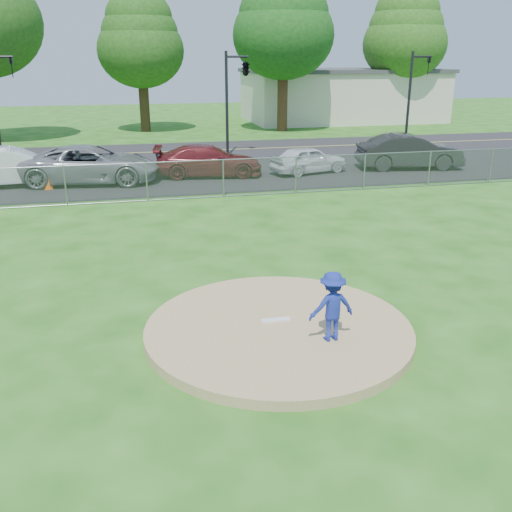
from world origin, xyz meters
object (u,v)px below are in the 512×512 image
Objects in this scene: pitcher at (332,306)px; parked_car_gray at (91,164)px; traffic_cone at (48,181)px; tree_far_right at (405,33)px; tree_right at (284,21)px; parked_car_pearl at (309,160)px; commercial_building at (342,95)px; traffic_signal_center at (244,70)px; parked_car_charcoal at (409,151)px; parked_car_white at (13,167)px; parked_car_darkred at (208,161)px; tree_center at (140,39)px; traffic_signal_right at (413,91)px.

parked_car_gray is (-5.03, 16.79, -0.06)m from pitcher.
tree_far_right is at bearing 37.52° from traffic_cone.
tree_right is 1.97× the size of parked_car_gray.
tree_far_right is 24.58m from parked_car_pearl.
tree_far_right reaches higher than commercial_building.
tree_far_right is (11.00, 3.00, -0.59)m from tree_right.
traffic_signal_center is 0.95× the size of parked_car_gray.
traffic_signal_center reaches higher than parked_car_charcoal.
parked_car_charcoal is (10.27, 16.72, -0.03)m from pitcher.
tree_far_right is (4.00, -3.00, 4.90)m from commercial_building.
parked_car_white is at bearing -136.15° from tree_right.
commercial_building is 3.30× the size of parked_car_darkred.
tree_center is at bearing -2.53° from parked_car_gray.
tree_right is 1.08× the size of tree_far_right.
tree_center is at bearing -177.27° from tree_far_right.
tree_center is 20.16m from parked_car_pearl.
commercial_building is 16.14m from traffic_signal_right.
parked_car_charcoal is at bearing -40.48° from traffic_signal_center.
parked_car_white is 1.00× the size of parked_car_darkred.
parked_car_charcoal is (10.04, -0.36, 0.12)m from parked_car_darkred.
parked_car_pearl is at bearing -111.22° from pitcher.
tree_center is 20.51m from traffic_cone.
parked_car_white is at bearing 98.58° from parked_car_darkred.
parked_car_white is at bearing -109.99° from tree_center.
traffic_signal_center reaches higher than parked_car_darkred.
parked_car_darkred is at bearing 96.45° from parked_car_charcoal.
parked_car_gray reaches higher than parked_car_pearl.
commercial_building is 22.65m from parked_car_charcoal.
traffic_signal_center is 7.50m from parked_car_darkred.
pitcher is (1.82, -34.80, -5.58)m from tree_center.
tree_center is at bearing 112.49° from traffic_signal_center.
traffic_cone is at bearing -133.35° from parked_car_white.
parked_car_charcoal reaches higher than parked_car_pearl.
traffic_cone is at bearing -104.71° from tree_center.
tree_far_right is 27.38m from parked_car_darkred.
pitcher is (-3.15, -22.80, -3.72)m from traffic_signal_center.
tree_center is 13.12m from traffic_signal_center.
parked_car_white is (-6.49, -17.84, -5.64)m from tree_center.
parked_car_charcoal is (2.09, -16.08, -6.80)m from tree_right.
parked_car_gray is at bearing -143.70° from traffic_signal_center.
commercial_building is 26.41m from parked_car_darkred.
tree_center is 22.46m from parked_car_charcoal.
tree_right is at bearing -19.06° from parked_car_darkred.
traffic_signal_right is 0.95× the size of parked_car_gray.
parked_car_darkred is (0.22, 17.08, -0.16)m from pitcher.
tree_right reaches higher than pitcher.
parked_car_pearl is at bearing -101.12° from tree_right.
traffic_signal_right reaches higher than parked_car_charcoal.
parked_car_white is at bearing 94.57° from parked_car_gray.
tree_right is 23.86m from parked_car_white.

